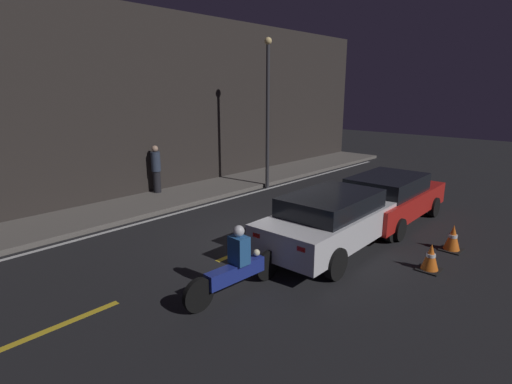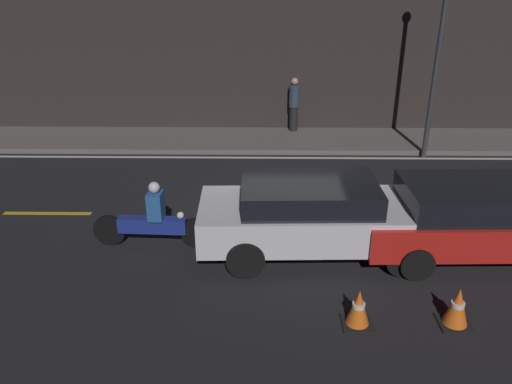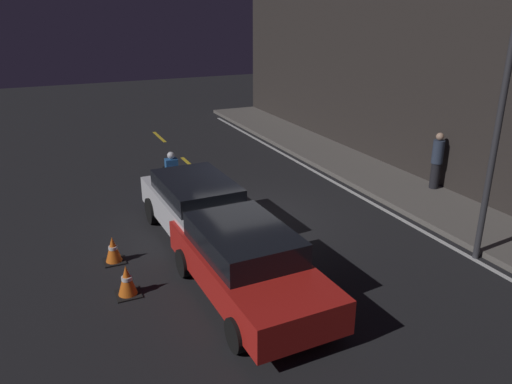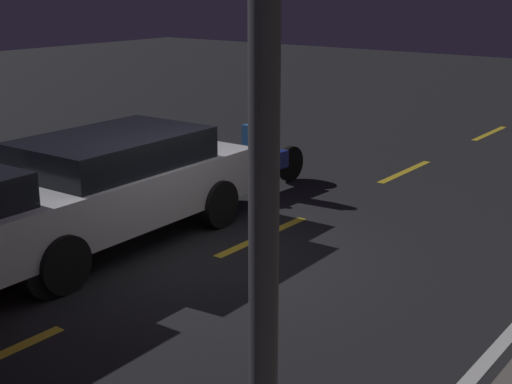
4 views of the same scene
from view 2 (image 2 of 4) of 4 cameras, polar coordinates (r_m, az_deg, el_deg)
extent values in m
plane|color=black|center=(11.32, 3.78, -2.63)|extent=(56.00, 56.00, 0.00)
cube|color=#605B56|center=(16.08, 2.92, 5.92)|extent=(28.00, 2.35, 0.15)
cube|color=#2D2826|center=(16.70, 3.01, 18.10)|extent=(28.00, 0.30, 6.70)
cube|color=gold|center=(12.31, -22.73, -2.26)|extent=(2.00, 0.14, 0.01)
cube|color=gold|center=(11.30, -1.29, -2.59)|extent=(2.00, 0.14, 0.01)
cube|color=gold|center=(12.02, 20.70, -2.55)|extent=(2.00, 0.14, 0.01)
cube|color=silver|center=(14.76, 3.10, 3.93)|extent=(25.20, 0.14, 0.01)
cube|color=silver|center=(9.64, 7.31, -3.18)|extent=(4.64, 1.90, 0.69)
cube|color=black|center=(9.37, 6.10, -0.14)|extent=(2.57, 1.67, 0.44)
cube|color=red|center=(10.03, -6.01, -0.89)|extent=(0.07, 0.20, 0.10)
cube|color=red|center=(9.00, -6.61, -3.99)|extent=(0.07, 0.20, 0.10)
cylinder|color=black|center=(10.83, 14.10, -2.56)|extent=(0.70, 0.20, 0.70)
cylinder|color=black|center=(9.37, 16.63, -7.31)|extent=(0.70, 0.20, 0.70)
cylinder|color=black|center=(10.47, -1.16, -2.74)|extent=(0.70, 0.20, 0.70)
cylinder|color=black|center=(8.96, -1.21, -7.76)|extent=(0.70, 0.20, 0.70)
cube|color=red|center=(10.43, 23.93, -3.39)|extent=(4.51, 1.93, 0.64)
cube|color=black|center=(10.11, 23.31, -0.57)|extent=(2.50, 1.69, 0.49)
cube|color=red|center=(10.17, 11.44, -1.38)|extent=(0.07, 0.20, 0.10)
cube|color=red|center=(9.15, 12.88, -4.53)|extent=(0.07, 0.20, 0.10)
cylinder|color=black|center=(10.83, 15.16, -2.95)|extent=(0.62, 0.20, 0.61)
cylinder|color=black|center=(9.36, 17.92, -7.84)|extent=(0.62, 0.20, 0.61)
cylinder|color=black|center=(9.95, -6.74, -4.66)|extent=(0.64, 0.11, 0.64)
cylinder|color=black|center=(10.39, -16.40, -4.22)|extent=(0.64, 0.13, 0.64)
cube|color=navy|center=(10.07, -11.75, -3.70)|extent=(1.36, 0.30, 0.30)
sphere|color=#F2EABF|center=(9.83, -8.64, -2.65)|extent=(0.14, 0.14, 0.14)
cube|color=#265999|center=(9.85, -11.39, -1.54)|extent=(0.30, 0.37, 0.55)
sphere|color=silver|center=(9.70, -11.57, 0.52)|extent=(0.22, 0.22, 0.22)
cube|color=black|center=(8.22, 11.45, -14.47)|extent=(0.48, 0.48, 0.03)
cone|color=orange|center=(8.03, 11.63, -12.73)|extent=(0.37, 0.37, 0.59)
cylinder|color=white|center=(8.02, 11.65, -12.56)|extent=(0.20, 0.20, 0.07)
cube|color=black|center=(8.64, 21.70, -13.76)|extent=(0.49, 0.49, 0.03)
cone|color=orange|center=(8.45, 22.04, -11.98)|extent=(0.38, 0.38, 0.63)
cylinder|color=white|center=(8.43, 22.07, -11.80)|extent=(0.21, 0.21, 0.08)
cylinder|color=black|center=(16.78, 4.31, 8.36)|extent=(0.28, 0.28, 0.80)
cylinder|color=#2D384C|center=(16.59, 4.39, 10.89)|extent=(0.34, 0.34, 0.72)
sphere|color=tan|center=(16.49, 4.45, 12.49)|extent=(0.23, 0.23, 0.23)
cylinder|color=#333338|center=(14.92, 19.96, 13.72)|extent=(0.14, 0.14, 5.50)
camera|label=1|loc=(8.02, -61.11, 2.96)|focal=28.00mm
camera|label=3|loc=(13.02, 70.29, 10.50)|focal=35.00mm
camera|label=4|loc=(17.39, 26.30, 16.30)|focal=50.00mm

